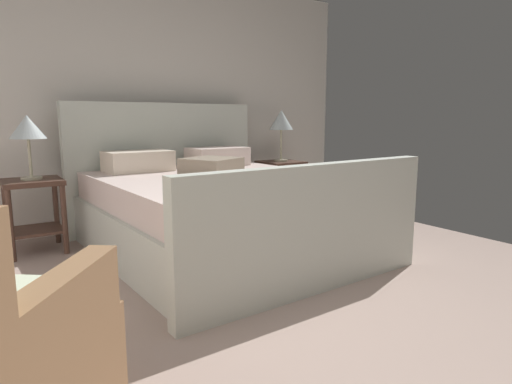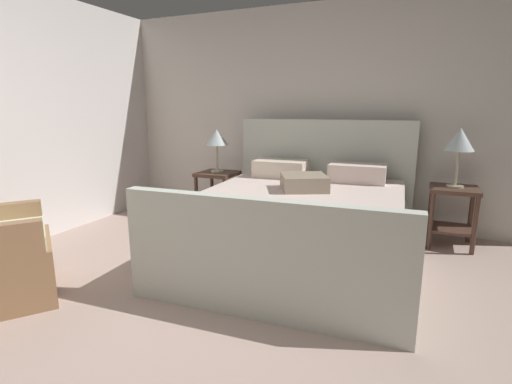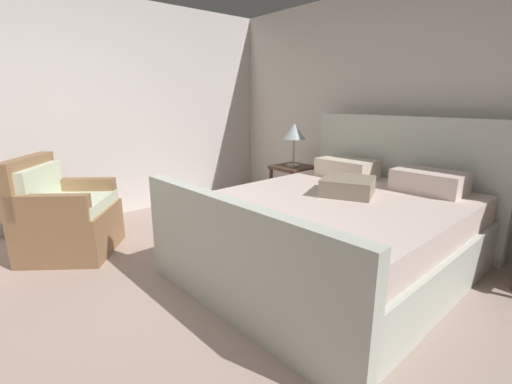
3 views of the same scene
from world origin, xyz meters
The scene contains 7 objects.
ground_plane centered at (0.00, 0.00, -0.01)m, with size 4.86×5.93×0.02m, color #B69B8E.
wall_back centered at (0.00, 3.03, 1.26)m, with size 4.98×0.12×2.51m, color silver.
bed centered at (0.23, 1.74, 0.35)m, with size 2.04×2.35×1.23m.
nightstand_right centered at (1.52, 2.62, 0.40)m, with size 0.44×0.44×0.60m.
table_lamp_right centered at (1.52, 2.62, 1.05)m, with size 0.27×0.27×0.58m.
nightstand_left centered at (-1.05, 2.51, 0.40)m, with size 0.44×0.44×0.60m.
table_lamp_left centered at (-1.05, 2.51, 1.00)m, with size 0.28×0.28×0.51m.
Camera 1 is at (-1.46, -1.39, 1.09)m, focal length 30.74 mm.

